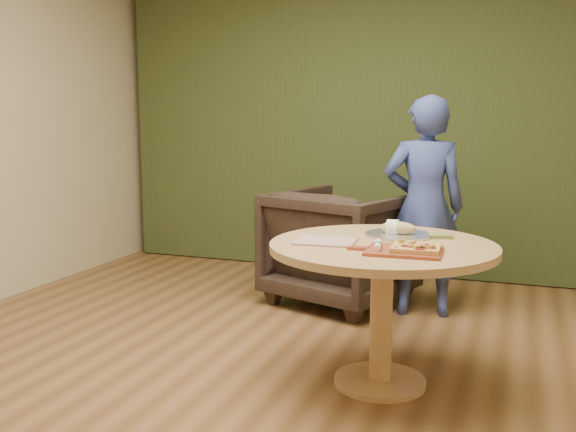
% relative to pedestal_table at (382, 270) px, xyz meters
% --- Properties ---
extents(room_shell, '(5.04, 6.04, 2.84)m').
position_rel_pedestal_table_xyz_m(room_shell, '(-0.55, -0.47, 0.79)').
color(room_shell, brown).
rests_on(room_shell, ground).
extents(curtain, '(4.80, 0.14, 2.78)m').
position_rel_pedestal_table_xyz_m(curtain, '(-0.55, 2.43, 0.79)').
color(curtain, '#2E3B1B').
rests_on(curtain, ground).
extents(pedestal_table, '(1.15, 1.15, 0.75)m').
position_rel_pedestal_table_xyz_m(pedestal_table, '(0.00, 0.00, 0.00)').
color(pedestal_table, tan).
rests_on(pedestal_table, ground).
extents(pizza_paddle, '(0.45, 0.30, 0.01)m').
position_rel_pedestal_table_xyz_m(pizza_paddle, '(0.13, -0.19, 0.15)').
color(pizza_paddle, brown).
rests_on(pizza_paddle, pedestal_table).
extents(flatbread_pizza, '(0.23, 0.23, 0.04)m').
position_rel_pedestal_table_xyz_m(flatbread_pizza, '(0.20, -0.19, 0.17)').
color(flatbread_pizza, tan).
rests_on(flatbread_pizza, pizza_paddle).
extents(cutlery_roll, '(0.06, 0.20, 0.03)m').
position_rel_pedestal_table_xyz_m(cutlery_roll, '(0.02, -0.20, 0.17)').
color(cutlery_roll, white).
rests_on(cutlery_roll, pizza_paddle).
extents(newspaper, '(0.32, 0.27, 0.01)m').
position_rel_pedestal_table_xyz_m(newspaper, '(-0.28, -0.07, 0.15)').
color(newspaper, beige).
rests_on(newspaper, pedestal_table).
extents(serving_tray, '(0.36, 0.36, 0.02)m').
position_rel_pedestal_table_xyz_m(serving_tray, '(0.04, 0.22, 0.15)').
color(serving_tray, silver).
rests_on(serving_tray, pedestal_table).
extents(bread_roll, '(0.19, 0.09, 0.09)m').
position_rel_pedestal_table_xyz_m(bread_roll, '(0.03, 0.22, 0.18)').
color(bread_roll, tan).
rests_on(bread_roll, serving_tray).
extents(green_packet, '(0.14, 0.13, 0.02)m').
position_rel_pedestal_table_xyz_m(green_packet, '(0.25, 0.26, 0.15)').
color(green_packet, '#55642D').
rests_on(green_packet, pedestal_table).
extents(armchair, '(1.14, 1.10, 0.94)m').
position_rel_pedestal_table_xyz_m(armchair, '(-0.60, 1.39, -0.14)').
color(armchair, black).
rests_on(armchair, ground).
extents(person_standing, '(0.63, 0.48, 1.53)m').
position_rel_pedestal_table_xyz_m(person_standing, '(0.02, 1.29, 0.15)').
color(person_standing, '#35458E').
rests_on(person_standing, ground).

